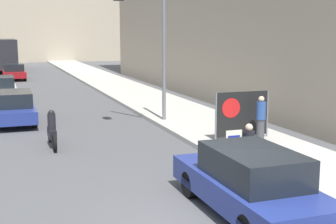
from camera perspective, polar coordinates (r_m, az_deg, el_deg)
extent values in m
cube|color=#B7B2A8|center=(25.07, -0.53, 0.68)|extent=(3.86, 90.00, 0.18)
cylinder|color=#474C56|center=(13.72, 9.52, -5.61)|extent=(0.03, 0.03, 0.42)
cylinder|color=#474C56|center=(13.90, 10.86, -5.45)|extent=(0.03, 0.03, 0.42)
cylinder|color=#474C56|center=(14.03, 8.78, -5.25)|extent=(0.03, 0.03, 0.42)
cylinder|color=#474C56|center=(14.21, 10.10, -5.10)|extent=(0.03, 0.03, 0.42)
cube|color=navy|center=(13.91, 9.84, -4.46)|extent=(0.40, 0.40, 0.02)
cube|color=navy|center=(14.02, 9.48, -3.50)|extent=(0.40, 0.02, 0.38)
cylinder|color=#756651|center=(13.75, 10.18, -4.21)|extent=(0.18, 0.42, 0.18)
cylinder|color=#756651|center=(13.65, 10.58, -5.71)|extent=(0.16, 0.16, 0.42)
cube|color=black|center=(13.65, 10.69, -6.43)|extent=(0.20, 0.28, 0.10)
cylinder|color=black|center=(13.87, 9.81, -3.35)|extent=(0.34, 0.34, 0.52)
sphere|color=beige|center=(13.79, 9.86, -1.85)|extent=(0.22, 0.22, 0.22)
cylinder|color=black|center=(13.63, 8.79, -3.21)|extent=(0.45, 0.09, 0.09)
cube|color=#EAE5C6|center=(13.52, 8.04, -3.03)|extent=(0.51, 0.02, 0.40)
cube|color=navy|center=(13.51, 8.06, -3.04)|extent=(0.38, 0.01, 0.09)
cylinder|color=#424247|center=(16.86, 11.19, -2.19)|extent=(0.28, 0.28, 0.78)
cylinder|color=navy|center=(16.73, 11.27, 0.16)|extent=(0.34, 0.34, 0.62)
sphere|color=beige|center=(16.67, 11.32, 1.56)|extent=(0.21, 0.21, 0.21)
cylinder|color=slate|center=(16.61, 5.86, -0.60)|extent=(0.06, 0.06, 1.71)
cylinder|color=slate|center=(17.60, 12.02, -0.19)|extent=(0.06, 0.06, 1.71)
cube|color=black|center=(17.07, 9.03, -0.23)|extent=(2.09, 0.02, 1.61)
cylinder|color=red|center=(16.80, 7.71, 0.49)|extent=(0.71, 0.01, 0.71)
cylinder|color=slate|center=(20.44, -0.50, 7.62)|extent=(0.16, 0.16, 6.17)
cube|color=navy|center=(10.53, 9.75, -9.34)|extent=(1.79, 4.67, 0.57)
cube|color=black|center=(10.20, 10.36, -6.37)|extent=(1.54, 2.43, 0.66)
cylinder|color=black|center=(11.51, 2.69, -8.80)|extent=(0.22, 0.64, 0.64)
cylinder|color=black|center=(12.17, 9.61, -7.91)|extent=(0.22, 0.64, 0.64)
cylinder|color=black|center=(9.90, 17.98, -12.39)|extent=(0.22, 0.64, 0.64)
cube|color=navy|center=(21.98, -18.24, 0.13)|extent=(1.74, 4.69, 0.53)
cube|color=black|center=(21.71, -18.30, 1.57)|extent=(1.49, 2.44, 0.63)
cylinder|color=black|center=(23.47, -16.47, 0.25)|extent=(0.22, 0.64, 0.64)
cylinder|color=black|center=(20.61, -15.99, -0.97)|extent=(0.22, 0.64, 0.64)
cube|color=white|center=(29.23, -19.71, 2.30)|extent=(1.77, 4.57, 0.56)
cube|color=black|center=(28.99, -19.77, 3.45)|extent=(1.53, 2.37, 0.65)
cylinder|color=black|center=(30.67, -18.24, 2.26)|extent=(0.22, 0.64, 0.64)
cylinder|color=black|center=(27.86, -18.07, 1.58)|extent=(0.22, 0.64, 0.64)
cube|color=maroon|center=(42.67, -18.25, 4.45)|extent=(1.87, 4.20, 0.51)
cube|color=black|center=(42.46, -18.28, 5.19)|extent=(1.60, 2.18, 0.62)
cylinder|color=black|center=(43.98, -19.35, 4.25)|extent=(0.22, 0.64, 0.64)
cylinder|color=black|center=(44.01, -17.21, 4.37)|extent=(0.22, 0.64, 0.64)
cylinder|color=black|center=(41.38, -19.32, 3.96)|extent=(0.22, 0.64, 0.64)
cylinder|color=black|center=(41.42, -17.04, 4.08)|extent=(0.22, 0.64, 0.64)
cube|color=#232328|center=(53.30, -19.40, 6.79)|extent=(2.54, 11.12, 2.93)
cube|color=black|center=(53.29, -19.41, 6.99)|extent=(2.56, 10.56, 0.94)
cylinder|color=black|center=(56.82, -18.22, 5.59)|extent=(0.30, 1.04, 1.04)
cylinder|color=black|center=(49.95, -17.99, 5.12)|extent=(0.30, 1.04, 1.04)
cube|color=black|center=(16.97, -13.97, -2.53)|extent=(0.24, 0.99, 0.32)
cylinder|color=black|center=(16.85, -14.00, -1.26)|extent=(0.28, 0.28, 0.63)
sphere|color=black|center=(16.79, -14.05, -0.15)|extent=(0.24, 0.24, 0.24)
cylinder|color=black|center=(17.81, -14.22, -2.57)|extent=(0.10, 0.60, 0.60)
cylinder|color=black|center=(16.21, -13.64, -3.72)|extent=(0.10, 0.60, 0.60)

